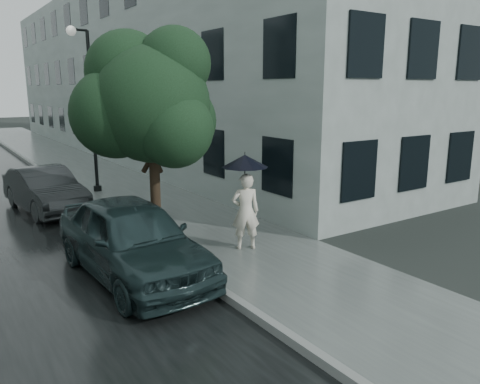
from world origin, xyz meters
TOP-DOWN VIEW (x-y plane):
  - ground at (0.00, 0.00)m, footprint 120.00×120.00m
  - sidewalk at (0.25, 12.00)m, footprint 3.50×60.00m
  - kerb_near at (-1.57, 12.00)m, footprint 0.15×60.00m
  - building_near at (5.47, 19.50)m, footprint 7.02×36.00m
  - pedestrian at (0.21, 2.00)m, footprint 0.75×0.64m
  - umbrella at (0.22, 2.04)m, footprint 1.25×1.25m
  - street_tree at (-1.45, 3.29)m, footprint 3.32×3.01m
  - lamp_post at (-0.84, 10.04)m, footprint 0.84×0.38m
  - car_near at (-2.53, 1.90)m, footprint 2.02×4.58m
  - car_far at (-2.85, 8.10)m, footprint 1.84×4.09m

SIDE VIEW (x-z plane):
  - ground at x=0.00m, z-range 0.00..0.00m
  - sidewalk at x=0.25m, z-range 0.00..0.01m
  - kerb_near at x=-1.57m, z-range 0.00..0.15m
  - car_far at x=-2.85m, z-range 0.01..1.31m
  - car_near at x=-2.53m, z-range 0.01..1.54m
  - pedestrian at x=0.21m, z-range 0.01..1.76m
  - umbrella at x=0.22m, z-range 1.39..2.68m
  - lamp_post at x=-0.84m, z-range 0.39..6.00m
  - street_tree at x=-1.45m, z-range 0.84..5.77m
  - building_near at x=5.47m, z-range 0.00..9.00m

